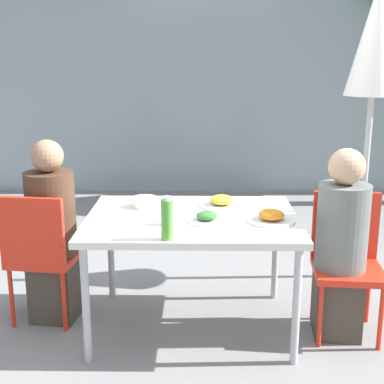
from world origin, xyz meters
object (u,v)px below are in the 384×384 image
(chair_left, at_px, (40,249))
(closed_umbrella, at_px, (375,52))
(drinking_cup, at_px, (170,217))
(salad_bowl, at_px, (145,202))
(bottle, at_px, (167,219))
(person_right, at_px, (341,248))
(person_left, at_px, (52,236))
(chair_right, at_px, (346,253))

(chair_left, bearing_deg, closed_umbrella, 26.32)
(drinking_cup, bearing_deg, salad_bowl, 116.08)
(bottle, bearing_deg, person_right, 18.65)
(person_left, relative_size, closed_umbrella, 0.53)
(person_right, distance_m, drinking_cup, 1.03)
(person_right, xyz_separation_m, bottle, (-1.00, -0.34, 0.28))
(chair_right, height_order, salad_bowl, chair_right)
(person_right, bearing_deg, person_left, -0.99)
(salad_bowl, bearing_deg, drinking_cup, -63.92)
(closed_umbrella, distance_m, drinking_cup, 1.92)
(closed_umbrella, distance_m, bottle, 2.03)
(salad_bowl, bearing_deg, chair_right, -9.26)
(bottle, bearing_deg, salad_bowl, 106.28)
(chair_right, distance_m, salad_bowl, 1.28)
(salad_bowl, bearing_deg, chair_left, -165.63)
(drinking_cup, bearing_deg, bottle, -89.65)
(chair_left, distance_m, chair_right, 1.88)
(chair_right, distance_m, closed_umbrella, 1.47)
(person_left, distance_m, drinking_cup, 0.83)
(closed_umbrella, height_order, drinking_cup, closed_umbrella)
(chair_right, distance_m, drinking_cup, 1.11)
(person_left, bearing_deg, drinking_cup, -12.93)
(closed_umbrella, bearing_deg, drinking_cup, -145.10)
(person_left, xyz_separation_m, drinking_cup, (0.76, -0.28, 0.21))
(chair_left, xyz_separation_m, bottle, (0.82, -0.45, 0.34))
(person_right, bearing_deg, closed_umbrella, -108.42)
(person_right, height_order, bottle, person_right)
(chair_left, bearing_deg, person_left, 58.15)
(person_left, distance_m, salad_bowl, 0.62)
(person_right, height_order, drinking_cup, person_right)
(person_right, height_order, closed_umbrella, closed_umbrella)
(chair_left, xyz_separation_m, salad_bowl, (0.64, 0.16, 0.26))
(chair_left, relative_size, drinking_cup, 9.37)
(person_left, bearing_deg, salad_bowl, 15.91)
(person_right, bearing_deg, chair_right, -121.85)
(drinking_cup, bearing_deg, chair_left, 166.10)
(person_left, bearing_deg, chair_left, -121.85)
(chair_left, height_order, drinking_cup, chair_left)
(closed_umbrella, bearing_deg, chair_left, -160.79)
(closed_umbrella, relative_size, drinking_cup, 24.05)
(chair_right, bearing_deg, closed_umbrella, -106.97)
(chair_right, bearing_deg, bottle, 26.47)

